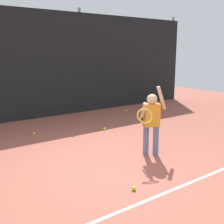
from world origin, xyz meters
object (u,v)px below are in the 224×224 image
Objects in this scene: tennis_player at (151,119)px; tennis_ball_3 at (104,129)px; tennis_ball_2 at (34,133)px; tennis_ball_6 at (126,111)px; tennis_ball_0 at (134,188)px.

tennis_player is 2.15m from tennis_ball_3.
tennis_ball_3 is (1.62, -0.68, 0.00)m from tennis_ball_2.
tennis_ball_6 is (1.88, 1.42, 0.00)m from tennis_ball_3.
tennis_ball_3 is at bearing 62.73° from tennis_ball_0.
tennis_ball_2 is at bearing 157.20° from tennis_ball_3.
tennis_player reaches higher than tennis_ball_0.
tennis_ball_2 is 1.00× the size of tennis_ball_3.
tennis_ball_0 and tennis_ball_6 have the same top height.
tennis_ball_2 is (-1.32, 2.70, -0.69)m from tennis_player.
tennis_ball_6 is (2.18, 3.43, -0.69)m from tennis_player.
tennis_ball_2 is 1.76m from tennis_ball_3.
tennis_ball_6 is at bearing 11.89° from tennis_ball_2.
tennis_ball_2 is 1.00× the size of tennis_ball_6.
tennis_player is 20.46× the size of tennis_ball_3.
tennis_ball_2 is 3.58m from tennis_ball_6.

